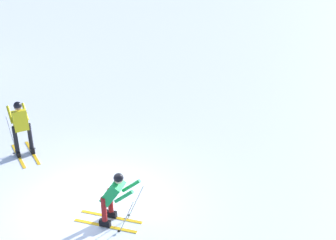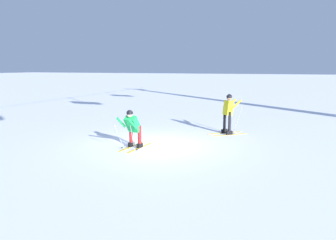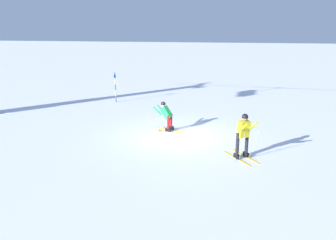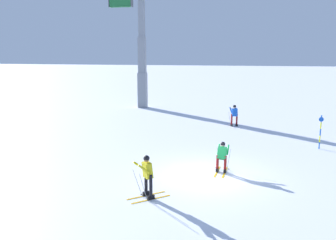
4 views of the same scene
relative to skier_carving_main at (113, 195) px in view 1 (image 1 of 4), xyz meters
name	(u,v)px [view 1 (image 1 of 4)]	position (x,y,z in m)	size (l,w,h in m)	color
ground_plane	(95,203)	(-0.76, 0.68, -0.83)	(260.00, 260.00, 0.00)	white
skier_carving_main	(113,195)	(0.00, 0.00, 0.00)	(1.70, 0.74, 1.58)	yellow
skier_distant_downhill	(21,124)	(-3.84, 2.76, 0.22)	(1.51, 1.64, 1.80)	yellow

